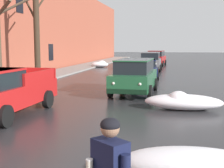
{
  "coord_description": "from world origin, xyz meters",
  "views": [
    {
      "loc": [
        3.92,
        -2.56,
        2.59
      ],
      "look_at": [
        1.25,
        10.59,
        0.87
      ],
      "focal_mm": 49.97,
      "sensor_mm": 36.0,
      "label": 1
    }
  ],
  "objects_px": {
    "bare_tree_mid_block": "(36,27)",
    "suv_red_queued_behind_truck": "(156,57)",
    "sedan_darkblue_parked_kerbside_mid": "(145,68)",
    "suv_grey_parked_far_down_block": "(151,61)",
    "suv_green_parked_kerbside_close": "(135,75)",
    "pickup_truck_red_approaching_near_lane": "(3,92)"
  },
  "relations": [
    {
      "from": "bare_tree_mid_block",
      "to": "suv_green_parked_kerbside_close",
      "type": "bearing_deg",
      "value": -23.63
    },
    {
      "from": "bare_tree_mid_block",
      "to": "suv_red_queued_behind_truck",
      "type": "relative_size",
      "value": 1.59
    },
    {
      "from": "pickup_truck_red_approaching_near_lane",
      "to": "suv_red_queued_behind_truck",
      "type": "xyz_separation_m",
      "value": [
        3.82,
        27.98,
        0.11
      ]
    },
    {
      "from": "bare_tree_mid_block",
      "to": "suv_green_parked_kerbside_close",
      "type": "height_order",
      "value": "bare_tree_mid_block"
    },
    {
      "from": "bare_tree_mid_block",
      "to": "suv_green_parked_kerbside_close",
      "type": "xyz_separation_m",
      "value": [
        6.83,
        -2.99,
        -2.7
      ]
    },
    {
      "from": "suv_green_parked_kerbside_close",
      "to": "pickup_truck_red_approaching_near_lane",
      "type": "bearing_deg",
      "value": -123.75
    },
    {
      "from": "suv_grey_parked_far_down_block",
      "to": "pickup_truck_red_approaching_near_lane",
      "type": "bearing_deg",
      "value": -100.19
    },
    {
      "from": "suv_green_parked_kerbside_close",
      "to": "sedan_darkblue_parked_kerbside_mid",
      "type": "height_order",
      "value": "suv_green_parked_kerbside_close"
    },
    {
      "from": "pickup_truck_red_approaching_near_lane",
      "to": "suv_red_queued_behind_truck",
      "type": "distance_m",
      "value": 28.24
    },
    {
      "from": "bare_tree_mid_block",
      "to": "suv_grey_parked_far_down_block",
      "type": "distance_m",
      "value": 13.6
    },
    {
      "from": "suv_red_queued_behind_truck",
      "to": "suv_grey_parked_far_down_block",
      "type": "bearing_deg",
      "value": -90.87
    },
    {
      "from": "bare_tree_mid_block",
      "to": "suv_red_queued_behind_truck",
      "type": "xyz_separation_m",
      "value": [
        6.63,
        18.99,
        -2.7
      ]
    },
    {
      "from": "suv_grey_parked_far_down_block",
      "to": "sedan_darkblue_parked_kerbside_mid",
      "type": "bearing_deg",
      "value": -88.91
    },
    {
      "from": "suv_grey_parked_far_down_block",
      "to": "suv_red_queued_behind_truck",
      "type": "height_order",
      "value": "same"
    },
    {
      "from": "sedan_darkblue_parked_kerbside_mid",
      "to": "suv_grey_parked_far_down_block",
      "type": "distance_m",
      "value": 6.8
    },
    {
      "from": "suv_green_parked_kerbside_close",
      "to": "suv_red_queued_behind_truck",
      "type": "xyz_separation_m",
      "value": [
        -0.19,
        21.97,
        -0.0
      ]
    },
    {
      "from": "bare_tree_mid_block",
      "to": "suv_red_queued_behind_truck",
      "type": "bearing_deg",
      "value": 70.74
    },
    {
      "from": "bare_tree_mid_block",
      "to": "suv_grey_parked_far_down_block",
      "type": "xyz_separation_m",
      "value": [
        6.52,
        11.62,
        -2.7
      ]
    },
    {
      "from": "suv_green_parked_kerbside_close",
      "to": "suv_grey_parked_far_down_block",
      "type": "bearing_deg",
      "value": 91.2
    },
    {
      "from": "sedan_darkblue_parked_kerbside_mid",
      "to": "bare_tree_mid_block",
      "type": "bearing_deg",
      "value": -144.02
    },
    {
      "from": "sedan_darkblue_parked_kerbside_mid",
      "to": "suv_red_queued_behind_truck",
      "type": "xyz_separation_m",
      "value": [
        -0.02,
        14.16,
        0.23
      ]
    },
    {
      "from": "pickup_truck_red_approaching_near_lane",
      "to": "suv_red_queued_behind_truck",
      "type": "height_order",
      "value": "suv_red_queued_behind_truck"
    }
  ]
}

